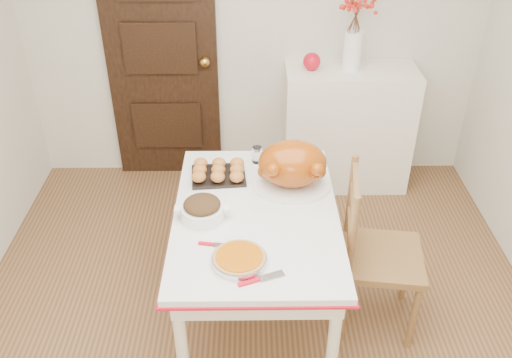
{
  "coord_description": "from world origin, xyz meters",
  "views": [
    {
      "loc": [
        -0.02,
        -2.05,
        2.55
      ],
      "look_at": [
        0.0,
        0.35,
        0.96
      ],
      "focal_mm": 38.53,
      "sensor_mm": 36.0,
      "label": 1
    }
  ],
  "objects_px": {
    "kitchen_table": "(256,267)",
    "turkey_platter": "(292,166)",
    "sideboard": "(347,128)",
    "pumpkin_pie": "(239,258)",
    "chair_oak": "(382,254)"
  },
  "relations": [
    {
      "from": "kitchen_table",
      "to": "turkey_platter",
      "type": "xyz_separation_m",
      "value": [
        0.21,
        0.24,
        0.53
      ]
    },
    {
      "from": "sideboard",
      "to": "pumpkin_pie",
      "type": "bearing_deg",
      "value": -113.52
    },
    {
      "from": "chair_oak",
      "to": "pumpkin_pie",
      "type": "height_order",
      "value": "chair_oak"
    },
    {
      "from": "pumpkin_pie",
      "to": "kitchen_table",
      "type": "bearing_deg",
      "value": 78.04
    },
    {
      "from": "sideboard",
      "to": "turkey_platter",
      "type": "distance_m",
      "value": 1.42
    },
    {
      "from": "sideboard",
      "to": "turkey_platter",
      "type": "bearing_deg",
      "value": -113.02
    },
    {
      "from": "sideboard",
      "to": "turkey_platter",
      "type": "xyz_separation_m",
      "value": [
        -0.53,
        -1.24,
        0.43
      ]
    },
    {
      "from": "chair_oak",
      "to": "turkey_platter",
      "type": "bearing_deg",
      "value": 69.84
    },
    {
      "from": "chair_oak",
      "to": "pumpkin_pie",
      "type": "relative_size",
      "value": 3.86
    },
    {
      "from": "chair_oak",
      "to": "pumpkin_pie",
      "type": "bearing_deg",
      "value": 122.77
    },
    {
      "from": "kitchen_table",
      "to": "turkey_platter",
      "type": "bearing_deg",
      "value": 49.23
    },
    {
      "from": "kitchen_table",
      "to": "chair_oak",
      "type": "height_order",
      "value": "chair_oak"
    },
    {
      "from": "kitchen_table",
      "to": "pumpkin_pie",
      "type": "distance_m",
      "value": 0.58
    },
    {
      "from": "kitchen_table",
      "to": "chair_oak",
      "type": "xyz_separation_m",
      "value": [
        0.71,
        -0.03,
        0.12
      ]
    },
    {
      "from": "kitchen_table",
      "to": "pumpkin_pie",
      "type": "height_order",
      "value": "pumpkin_pie"
    }
  ]
}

